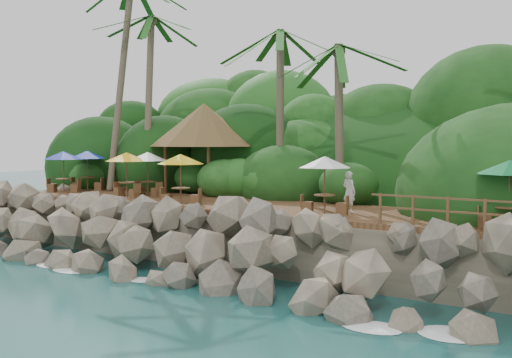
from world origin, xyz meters
The scene contains 11 objects.
ground centered at (0.00, 0.00, 0.00)m, with size 140.00×140.00×0.00m, color #19514F.
land_base centered at (0.00, 16.00, 1.05)m, with size 32.00×25.20×2.10m, color gray.
jungle_hill centered at (0.00, 23.50, 0.00)m, with size 44.80×28.00×15.40m, color #143811.
seawall centered at (0.00, 2.00, 1.15)m, with size 29.00×4.00×2.30m, color gray, non-canonical shape.
terrace centered at (0.00, 6.00, 2.20)m, with size 26.00×5.00×0.20m, color brown.
jungle_foliage centered at (0.00, 15.00, 0.00)m, with size 44.00×16.00×12.00m, color #143811, non-canonical shape.
foam_line centered at (0.00, 0.30, 0.03)m, with size 25.20×0.80×0.06m.
palapa centered at (-5.61, 9.51, 5.79)m, with size 5.65×5.65×4.60m.
dining_clusters centered at (0.70, 5.77, 4.08)m, with size 25.57×4.64×2.14m.
railing centered at (10.35, 3.65, 2.91)m, with size 8.30×0.10×1.00m.
waiter centered at (4.32, 5.90, 3.08)m, with size 0.57×0.37×1.56m, color white.
Camera 1 is at (14.19, -15.04, 5.08)m, focal length 42.70 mm.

